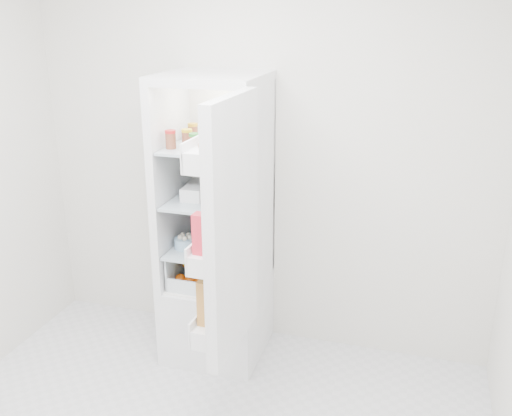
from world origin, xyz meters
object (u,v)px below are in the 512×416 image
(refrigerator, at_px, (219,254))
(fridge_door, at_px, (227,233))
(red_cabbage, at_px, (230,239))
(mushroom_bowl, at_px, (185,243))

(refrigerator, distance_m, fridge_door, 0.82)
(red_cabbage, bearing_deg, refrigerator, 132.85)
(mushroom_bowl, bearing_deg, fridge_door, -47.71)
(fridge_door, bearing_deg, mushroom_bowl, 43.96)
(refrigerator, distance_m, mushroom_bowl, 0.24)
(refrigerator, bearing_deg, red_cabbage, -47.15)
(refrigerator, relative_size, fridge_door, 1.38)
(fridge_door, bearing_deg, red_cabbage, 20.00)
(refrigerator, height_order, red_cabbage, refrigerator)
(refrigerator, xyz_separation_m, red_cabbage, (0.13, -0.14, 0.17))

